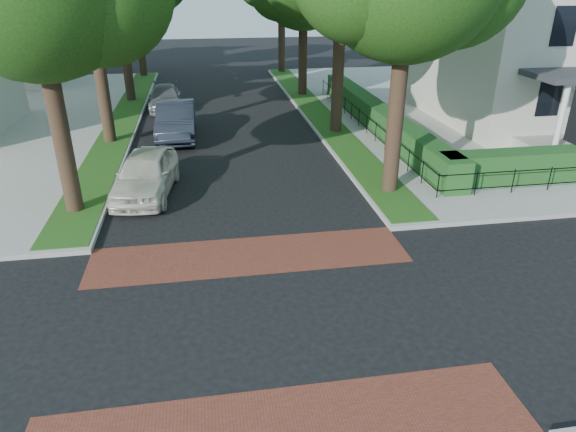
% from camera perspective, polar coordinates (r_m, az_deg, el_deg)
% --- Properties ---
extents(ground, '(120.00, 120.00, 0.00)m').
position_cam_1_polar(ground, '(12.10, -2.79, -11.80)').
color(ground, black).
rests_on(ground, ground).
extents(sidewalk_ne, '(30.00, 30.00, 0.15)m').
position_cam_1_polar(sidewalk_ne, '(35.93, 26.22, 11.08)').
color(sidewalk_ne, gray).
rests_on(sidewalk_ne, ground).
extents(crosswalk_far, '(9.00, 2.20, 0.01)m').
position_cam_1_polar(crosswalk_far, '(14.77, -4.27, -4.38)').
color(crosswalk_far, maroon).
rests_on(crosswalk_far, ground).
extents(grass_strip_ne, '(1.60, 29.80, 0.02)m').
position_cam_1_polar(grass_strip_ne, '(30.27, 3.19, 11.54)').
color(grass_strip_ne, '#1D4E16').
rests_on(grass_strip_ne, sidewalk_ne).
extents(grass_strip_nw, '(1.60, 29.80, 0.02)m').
position_cam_1_polar(grass_strip_nw, '(29.91, -17.81, 10.22)').
color(grass_strip_nw, '#1D4E16').
rests_on(grass_strip_nw, sidewalk_nw).
extents(hedge_main_road, '(1.00, 18.00, 1.20)m').
position_cam_1_polar(hedge_main_road, '(26.91, 9.99, 10.77)').
color(hedge_main_road, '#19491E').
rests_on(hedge_main_road, sidewalk_ne).
extents(fence_main_road, '(0.06, 18.00, 0.90)m').
position_cam_1_polar(fence_main_road, '(26.70, 8.31, 10.43)').
color(fence_main_road, black).
rests_on(fence_main_road, sidewalk_ne).
extents(house_victorian, '(13.00, 13.05, 12.48)m').
position_cam_1_polar(house_victorian, '(31.56, 28.44, 20.12)').
color(house_victorian, beige).
rests_on(house_victorian, sidewalk_ne).
extents(parked_car_front, '(2.44, 4.86, 1.59)m').
position_cam_1_polar(parked_car_front, '(19.23, -15.53, 4.55)').
color(parked_car_front, silver).
rests_on(parked_car_front, ground).
extents(parked_car_middle, '(1.81, 5.19, 1.71)m').
position_cam_1_polar(parked_car_middle, '(26.04, -12.32, 10.33)').
color(parked_car_middle, '#202530').
rests_on(parked_car_middle, ground).
extents(parked_car_rear, '(2.00, 4.61, 1.32)m').
position_cam_1_polar(parked_car_rear, '(32.25, -13.48, 12.66)').
color(parked_car_rear, slate).
rests_on(parked_car_rear, ground).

